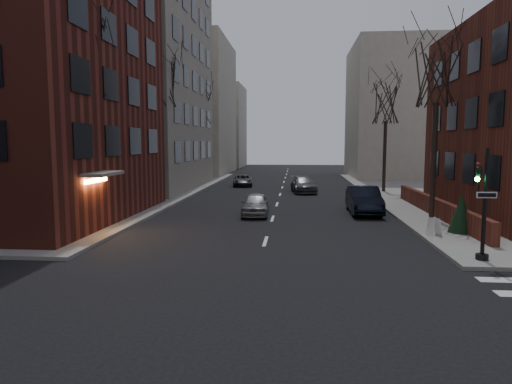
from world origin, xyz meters
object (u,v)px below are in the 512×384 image
at_px(streetlamp_near, 152,144).
at_px(evergreen_shrub, 461,213).
at_px(car_lane_far, 243,180).
at_px(sandwich_board, 434,226).
at_px(parked_sedan, 364,200).
at_px(tree_left_c, 200,107).
at_px(tree_right_a, 437,73).
at_px(streetlamp_far, 210,143).
at_px(car_lane_gray, 304,185).
at_px(tree_right_b, 386,103).
at_px(car_lane_silver, 255,204).
at_px(tree_left_b, 160,80).
at_px(tree_left_a, 86,56).
at_px(traffic_signal, 483,211).

height_order(streetlamp_near, evergreen_shrub, streetlamp_near).
distance_m(car_lane_far, sandwich_board, 26.41).
bearing_deg(parked_sedan, tree_left_c, 126.03).
relative_size(tree_right_a, parked_sedan, 1.93).
height_order(streetlamp_near, parked_sedan, streetlamp_near).
relative_size(streetlamp_far, car_lane_gray, 1.34).
xyz_separation_m(tree_left_c, streetlamp_near, (0.60, -18.00, -3.79)).
relative_size(tree_left_c, streetlamp_near, 1.55).
height_order(tree_right_b, car_lane_far, tree_right_b).
xyz_separation_m(streetlamp_far, car_lane_silver, (7.11, -22.88, -3.58)).
relative_size(streetlamp_far, sandwich_board, 7.85).
bearing_deg(streetlamp_near, tree_right_a, -13.24).
bearing_deg(evergreen_shrub, streetlamp_far, 121.57).
distance_m(tree_left_b, car_lane_gray, 14.72).
bearing_deg(car_lane_gray, streetlamp_near, -142.75).
height_order(tree_right_a, sandwich_board, tree_right_a).
bearing_deg(evergreen_shrub, tree_right_a, 92.63).
height_order(car_lane_silver, sandwich_board, car_lane_silver).
bearing_deg(tree_left_b, tree_left_a, -90.00).
xyz_separation_m(streetlamp_near, evergreen_shrub, (17.18, -7.96, -3.16)).
xyz_separation_m(tree_left_b, evergreen_shrub, (17.78, -11.96, -7.84)).
bearing_deg(tree_right_b, tree_left_a, -134.36).
relative_size(tree_left_b, tree_right_a, 1.11).
height_order(car_lane_gray, sandwich_board, car_lane_gray).
bearing_deg(sandwich_board, car_lane_far, 96.43).
distance_m(tree_right_a, car_lane_far, 24.11).
bearing_deg(traffic_signal, streetlamp_near, 141.13).
distance_m(tree_right_a, parked_sedan, 8.29).
relative_size(tree_left_b, sandwich_board, 13.51).
height_order(tree_right_a, car_lane_far, tree_right_a).
xyz_separation_m(tree_left_a, tree_left_b, (0.00, 12.00, 0.44)).
relative_size(streetlamp_near, car_lane_far, 1.56).
xyz_separation_m(streetlamp_far, sandwich_board, (15.76, -28.71, -3.69)).
bearing_deg(sandwich_board, tree_left_b, 122.75).
relative_size(tree_right_a, streetlamp_near, 1.55).
relative_size(car_lane_gray, evergreen_shrub, 2.53).
height_order(traffic_signal, car_lane_far, traffic_signal).
bearing_deg(tree_left_b, tree_left_c, 90.00).
relative_size(tree_left_b, streetlamp_far, 1.72).
distance_m(tree_left_b, streetlamp_far, 16.68).
bearing_deg(streetlamp_far, tree_right_a, -54.69).
bearing_deg(car_lane_silver, traffic_signal, -50.62).
xyz_separation_m(tree_right_b, car_lane_far, (-12.75, 5.06, -7.03)).
xyz_separation_m(streetlamp_near, parked_sedan, (13.65, -1.62, -3.41)).
height_order(tree_left_b, tree_left_c, tree_left_b).
xyz_separation_m(tree_right_a, car_lane_silver, (-9.89, 1.12, -7.37)).
xyz_separation_m(tree_left_b, tree_left_c, (0.00, 14.00, -0.88)).
height_order(streetlamp_near, car_lane_gray, streetlamp_near).
distance_m(tree_right_a, tree_right_b, 14.01).
height_order(traffic_signal, car_lane_silver, traffic_signal).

